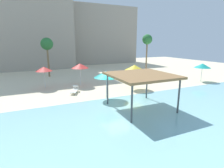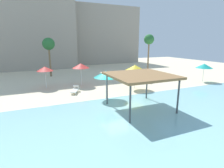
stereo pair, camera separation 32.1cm
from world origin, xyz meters
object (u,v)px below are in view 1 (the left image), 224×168
at_px(beach_umbrella_red_3, 44,69).
at_px(palm_tree_0, 147,40).
at_px(beach_umbrella_red_0, 80,66).
at_px(palm_tree_1, 47,45).
at_px(beach_umbrella_teal_4, 106,74).
at_px(shade_pavilion, 141,76).
at_px(beach_umbrella_teal_2, 202,66).
at_px(beach_umbrella_yellow_1, 134,68).
at_px(lounge_chair_2, 143,80).
at_px(lounge_chair_0, 75,90).

xyz_separation_m(beach_umbrella_red_3, palm_tree_0, (19.18, 6.52, 3.43)).
relative_size(beach_umbrella_red_0, palm_tree_1, 0.46).
bearing_deg(beach_umbrella_teal_4, palm_tree_0, 43.50).
xyz_separation_m(shade_pavilion, beach_umbrella_teal_4, (-1.53, 3.67, -0.32)).
relative_size(beach_umbrella_teal_2, beach_umbrella_teal_4, 0.91).
distance_m(beach_umbrella_red_0, beach_umbrella_yellow_1, 6.80).
bearing_deg(beach_umbrella_red_3, lounge_chair_2, -10.28).
height_order(beach_umbrella_teal_4, palm_tree_0, palm_tree_0).
bearing_deg(palm_tree_1, lounge_chair_0, -81.49).
bearing_deg(lounge_chair_0, beach_umbrella_yellow_1, 105.11).
relative_size(beach_umbrella_yellow_1, beach_umbrella_teal_2, 1.13).
xyz_separation_m(shade_pavilion, beach_umbrella_red_0, (-2.47, 9.97, -0.22)).
xyz_separation_m(beach_umbrella_yellow_1, lounge_chair_0, (-6.89, 1.10, -2.18)).
relative_size(beach_umbrella_yellow_1, lounge_chair_2, 1.44).
bearing_deg(lounge_chair_0, beach_umbrella_teal_2, 109.16).
bearing_deg(beach_umbrella_red_3, beach_umbrella_teal_2, -13.63).
bearing_deg(shade_pavilion, beach_umbrella_teal_4, 112.61).
xyz_separation_m(beach_umbrella_red_0, beach_umbrella_teal_2, (16.30, -4.49, -0.32)).
height_order(beach_umbrella_teal_2, palm_tree_0, palm_tree_0).
distance_m(beach_umbrella_yellow_1, palm_tree_1, 15.00).
bearing_deg(beach_umbrella_teal_2, palm_tree_0, 96.69).
bearing_deg(beach_umbrella_teal_4, shade_pavilion, -67.39).
distance_m(shade_pavilion, palm_tree_1, 18.97).
xyz_separation_m(beach_umbrella_red_3, palm_tree_1, (1.16, 7.55, 2.69)).
relative_size(lounge_chair_0, palm_tree_1, 0.32).
bearing_deg(palm_tree_1, shade_pavilion, -72.91).
relative_size(beach_umbrella_yellow_1, beach_umbrella_red_3, 1.09).
distance_m(beach_umbrella_teal_2, lounge_chair_2, 8.59).
bearing_deg(beach_umbrella_yellow_1, beach_umbrella_teal_2, -2.41).
distance_m(beach_umbrella_red_3, lounge_chair_2, 12.95).
distance_m(beach_umbrella_teal_4, palm_tree_1, 15.11).
bearing_deg(palm_tree_1, beach_umbrella_yellow_1, -54.75).
bearing_deg(lounge_chair_0, beach_umbrella_red_3, -116.50).
xyz_separation_m(shade_pavilion, palm_tree_1, (-5.53, 18.01, 2.27)).
xyz_separation_m(beach_umbrella_teal_4, lounge_chair_2, (7.42, 4.50, -2.10)).
distance_m(beach_umbrella_red_0, beach_umbrella_teal_2, 16.91).
xyz_separation_m(beach_umbrella_yellow_1, beach_umbrella_teal_2, (10.83, -0.46, -0.30)).
height_order(beach_umbrella_red_3, palm_tree_0, palm_tree_0).
height_order(beach_umbrella_teal_4, lounge_chair_0, beach_umbrella_teal_4).
bearing_deg(beach_umbrella_red_3, beach_umbrella_yellow_1, -25.00).
xyz_separation_m(beach_umbrella_teal_4, palm_tree_0, (14.01, 13.30, 3.33)).
bearing_deg(lounge_chair_2, shade_pavilion, -62.41).
relative_size(beach_umbrella_teal_2, lounge_chair_2, 1.28).
relative_size(beach_umbrella_teal_2, palm_tree_1, 0.41).
relative_size(beach_umbrella_teal_4, lounge_chair_2, 1.41).
bearing_deg(shade_pavilion, palm_tree_1, 107.09).
height_order(beach_umbrella_yellow_1, lounge_chair_2, beach_umbrella_yellow_1).
relative_size(shade_pavilion, beach_umbrella_teal_4, 1.75).
bearing_deg(beach_umbrella_teal_2, shade_pavilion, -158.40).
bearing_deg(palm_tree_0, lounge_chair_0, -148.74).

